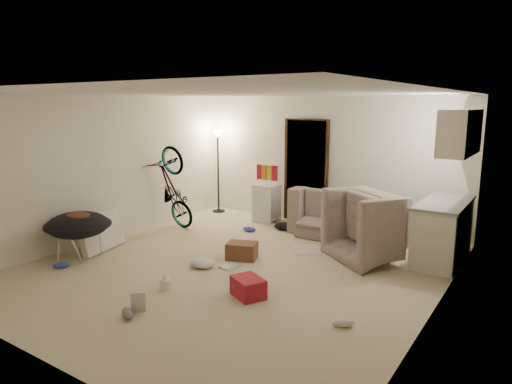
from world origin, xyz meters
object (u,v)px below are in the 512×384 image
Objects in this scene: sofa at (351,219)px; drink_case_b at (248,287)px; juicer at (165,283)px; mini_fridge at (266,203)px; tv_box at (101,232)px; bicycle at (173,206)px; saucer_chair at (79,231)px; floor_lamp at (218,153)px; kitchen_counter at (443,232)px; armchair at (383,233)px; drink_case_a at (242,251)px.

sofa reaches higher than drink_case_b.
drink_case_b reaches higher than juicer.
mini_fridge is 0.81× the size of tv_box.
bicycle reaches higher than saucer_chair.
floor_lamp is at bearing 91.58° from saucer_chair.
kitchen_counter reaches higher than sofa.
juicer is at bearing -80.73° from mini_fridge.
drink_case_b is at bearing -117.06° from bicycle.
floor_lamp is 3.73m from saucer_chair.
sofa is 2.31× the size of tv_box.
armchair is 2.85× the size of drink_case_b.
floor_lamp is at bearing 119.15° from juicer.
tv_box is 4.33× the size of juicer.
floor_lamp reaches higher than drink_case_a.
drink_case_a is at bearing -69.88° from mini_fridge.
juicer is at bearing 92.06° from armchair.
mini_fridge reaches higher than saucer_chair.
floor_lamp reaches higher than saucer_chair.
armchair is at bearing 96.55° from drink_case_b.
juicer is (2.13, -3.82, -1.22)m from floor_lamp.
kitchen_counter is 5.59m from saucer_chair.
kitchen_counter is at bearing -74.87° from bicycle.
saucer_chair is at bearing 69.78° from armchair.
floor_lamp is 4.26m from armchair.
armchair is at bearing -77.95° from bicycle.
mini_fridge is at bearing 145.98° from drink_case_b.
mini_fridge reaches higher than tv_box.
drink_case_a is (0.94, -2.20, -0.25)m from mini_fridge.
drink_case_b is (-1.69, -2.76, -0.32)m from kitchen_counter.
drink_case_b is (3.04, 0.22, -0.30)m from saucer_chair.
armchair is 5.61× the size of juicer.
drink_case_b is (-0.03, -3.21, -0.19)m from sofa.
drink_case_b is (1.82, -3.31, -0.25)m from mini_fridge.
tv_box is 2.35m from drink_case_a.
drink_case_b is at bearing -71.53° from drink_case_a.
armchair is 2.87m from mini_fridge.
mini_fridge is 3.73m from saucer_chair.
saucer_chair is (0.10, -3.62, -0.88)m from floor_lamp.
kitchen_counter reaches higher than juicer.
floor_lamp is 1.81× the size of saucer_chair.
bicycle is 1.89m from mini_fridge.
floor_lamp is at bearing -5.41° from sofa.
bicycle is 2.16× the size of mini_fridge.
tv_box is 3.05m from drink_case_b.
bicycle reaches higher than drink_case_b.
bicycle is at bearing 43.88° from armchair.
kitchen_counter reaches higher than saucer_chair.
sofa is 1.19m from armchair.
armchair is 0.74× the size of bicycle.
saucer_chair is 3.06m from drink_case_b.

